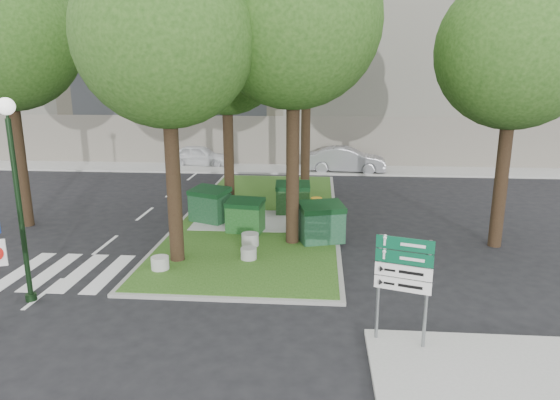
# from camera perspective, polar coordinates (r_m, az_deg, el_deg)

# --- Properties ---
(ground) EXTENTS (120.00, 120.00, 0.00)m
(ground) POSITION_cam_1_polar(r_m,az_deg,el_deg) (13.58, -8.34, -11.15)
(ground) COLOR black
(ground) RESTS_ON ground
(median_island) EXTENTS (6.00, 16.00, 0.12)m
(median_island) POSITION_cam_1_polar(r_m,az_deg,el_deg) (20.89, -2.16, -1.73)
(median_island) COLOR #224914
(median_island) RESTS_ON ground
(median_kerb) EXTENTS (6.30, 16.30, 0.10)m
(median_kerb) POSITION_cam_1_polar(r_m,az_deg,el_deg) (20.89, -2.16, -1.76)
(median_kerb) COLOR gray
(median_kerb) RESTS_ON ground
(sidewalk_corner) EXTENTS (5.00, 4.00, 0.12)m
(sidewalk_corner) POSITION_cam_1_polar(r_m,az_deg,el_deg) (10.81, 24.69, -19.15)
(sidewalk_corner) COLOR #999993
(sidewalk_corner) RESTS_ON ground
(building_sidewalk) EXTENTS (42.00, 3.00, 0.12)m
(building_sidewalk) POSITION_cam_1_polar(r_m,az_deg,el_deg) (31.11, -0.81, 3.56)
(building_sidewalk) COLOR #999993
(building_sidewalk) RESTS_ON ground
(zebra_crossing) EXTENTS (5.00, 3.00, 0.01)m
(zebra_crossing) POSITION_cam_1_polar(r_m,az_deg,el_deg) (16.07, -20.39, -7.80)
(zebra_crossing) COLOR silver
(zebra_crossing) RESTS_ON ground
(apartment_building) EXTENTS (41.00, 12.00, 16.00)m
(apartment_building) POSITION_cam_1_polar(r_m,az_deg,el_deg) (38.12, 0.26, 17.49)
(apartment_building) COLOR tan
(apartment_building) RESTS_ON ground
(tree_median_near_left) EXTENTS (5.20, 5.20, 10.53)m
(tree_median_near_left) POSITION_cam_1_polar(r_m,az_deg,el_deg) (15.22, -12.63, 19.67)
(tree_median_near_left) COLOR black
(tree_median_near_left) RESTS_ON ground
(tree_median_near_right) EXTENTS (5.60, 5.60, 11.46)m
(tree_median_near_right) POSITION_cam_1_polar(r_m,az_deg,el_deg) (16.68, 1.92, 21.78)
(tree_median_near_right) COLOR black
(tree_median_near_right) RESTS_ON ground
(tree_median_mid) EXTENTS (4.80, 4.80, 9.99)m
(tree_median_mid) POSITION_cam_1_polar(r_m,az_deg,el_deg) (21.39, -5.93, 17.31)
(tree_median_mid) COLOR black
(tree_median_mid) RESTS_ON ground
(tree_median_far) EXTENTS (5.80, 5.80, 11.93)m
(tree_median_far) POSITION_cam_1_polar(r_m,az_deg,el_deg) (24.15, 3.34, 20.18)
(tree_median_far) COLOR black
(tree_median_far) RESTS_ON ground
(tree_street_left) EXTENTS (5.40, 5.40, 11.00)m
(tree_street_left) POSITION_cam_1_polar(r_m,az_deg,el_deg) (21.35, -28.86, 17.54)
(tree_street_left) COLOR black
(tree_street_left) RESTS_ON ground
(tree_street_right) EXTENTS (5.00, 5.00, 10.06)m
(tree_street_right) POSITION_cam_1_polar(r_m,az_deg,el_deg) (18.14, 25.70, 16.65)
(tree_street_right) COLOR black
(tree_street_right) RESTS_ON ground
(dumpster_a) EXTENTS (1.77, 1.55, 1.37)m
(dumpster_a) POSITION_cam_1_polar(r_m,az_deg,el_deg) (19.88, -8.02, -0.54)
(dumpster_a) COLOR #0E3318
(dumpster_a) RESTS_ON median_island
(dumpster_b) EXTENTS (1.47, 1.14, 1.24)m
(dumpster_b) POSITION_cam_1_polar(r_m,az_deg,el_deg) (18.43, -3.98, -1.80)
(dumpster_b) COLOR #134213
(dumpster_b) RESTS_ON median_island
(dumpster_c) EXTENTS (1.48, 1.08, 1.33)m
(dumpster_c) POSITION_cam_1_polar(r_m,az_deg,el_deg) (20.85, 1.46, 0.23)
(dumpster_c) COLOR black
(dumpster_c) RESTS_ON median_island
(dumpster_d) EXTENTS (1.74, 1.44, 1.40)m
(dumpster_d) POSITION_cam_1_polar(r_m,az_deg,el_deg) (17.34, 4.75, -2.59)
(dumpster_d) COLOR #123A21
(dumpster_d) RESTS_ON median_island
(bollard_left) EXTENTS (0.53, 0.53, 0.38)m
(bollard_left) POSITION_cam_1_polar(r_m,az_deg,el_deg) (15.42, -13.55, -7.01)
(bollard_left) COLOR #A6A6A1
(bollard_left) RESTS_ON median_island
(bollard_right) EXTENTS (0.50, 0.50, 0.36)m
(bollard_right) POSITION_cam_1_polar(r_m,az_deg,el_deg) (15.82, -3.60, -6.10)
(bollard_right) COLOR gray
(bollard_right) RESTS_ON median_island
(bollard_mid) EXTENTS (0.59, 0.59, 0.42)m
(bollard_mid) POSITION_cam_1_polar(r_m,az_deg,el_deg) (17.02, -3.43, -4.51)
(bollard_mid) COLOR gray
(bollard_mid) RESTS_ON median_island
(litter_bin) EXTENTS (0.46, 0.46, 0.80)m
(litter_bin) POSITION_cam_1_polar(r_m,az_deg,el_deg) (20.35, 4.18, -0.85)
(litter_bin) COLOR gold
(litter_bin) RESTS_ON median_island
(street_lamp) EXTENTS (0.42, 0.42, 5.24)m
(street_lamp) POSITION_cam_1_polar(r_m,az_deg,el_deg) (13.94, -27.99, 2.27)
(street_lamp) COLOR black
(street_lamp) RESTS_ON ground
(directional_sign) EXTENTS (1.15, 0.40, 2.39)m
(directional_sign) POSITION_cam_1_polar(r_m,az_deg,el_deg) (10.89, 13.91, -8.18)
(directional_sign) COLOR slate
(directional_sign) RESTS_ON sidewalk_corner
(car_white) EXTENTS (4.17, 2.01, 1.37)m
(car_white) POSITION_cam_1_polar(r_m,az_deg,el_deg) (32.79, -9.18, 5.04)
(car_white) COLOR silver
(car_white) RESTS_ON ground
(car_silver) EXTENTS (4.81, 2.03, 1.55)m
(car_silver) POSITION_cam_1_polar(r_m,az_deg,el_deg) (30.41, 7.59, 4.56)
(car_silver) COLOR #94959B
(car_silver) RESTS_ON ground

